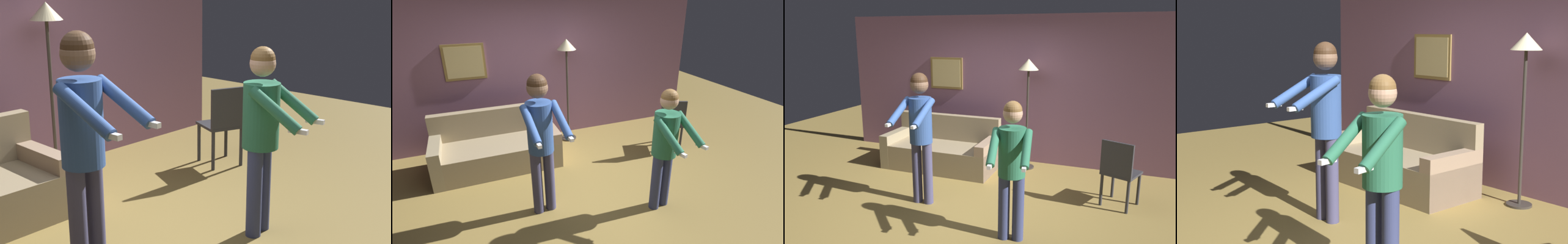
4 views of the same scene
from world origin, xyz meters
The scene contains 7 objects.
ground_plane centered at (0.00, 0.00, 0.00)m, with size 12.00×12.00×0.00m, color olive.
back_wall_assembly centered at (-0.01, 2.21, 1.30)m, with size 6.40×0.09×2.60m.
couch centered at (-0.89, 1.36, 0.28)m, with size 1.90×0.85×0.87m.
torchiere_lamp centered at (0.48, 1.85, 1.56)m, with size 0.33×0.33×1.87m.
person_standing_left centered at (-0.49, -0.04, 1.10)m, with size 0.46×0.72×1.79m.
person_standing_right centered at (0.92, -0.52, 0.95)m, with size 0.50×0.64×1.60m.
dining_chair_distant centered at (2.01, 0.78, 0.53)m, with size 0.55×0.55×0.93m.
Camera 2 is at (-1.20, -3.19, 2.59)m, focal length 28.00 mm.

